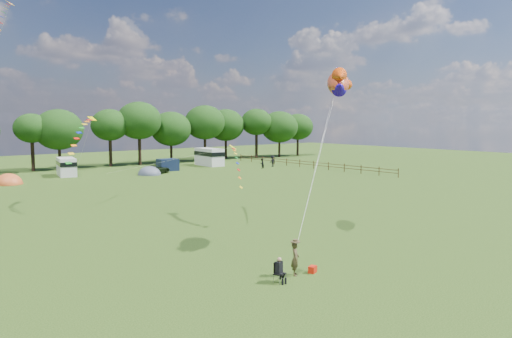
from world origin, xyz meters
TOP-DOWN VIEW (x-y plane):
  - ground_plane at (0.00, 0.00)m, footprint 180.00×180.00m
  - tree_line at (5.30, 54.99)m, footprint 102.98×10.98m
  - fence at (32.00, 34.50)m, footprint 0.12×33.12m
  - car_d at (10.16, 42.00)m, footprint 4.77×3.16m
  - campervan_c at (-0.16, 47.29)m, footprint 3.03×5.18m
  - campervan_d at (22.54, 47.11)m, footprint 2.76×5.80m
  - tent_orange at (-8.30, 42.95)m, footprint 3.19×3.49m
  - tent_greyblue at (8.85, 41.33)m, footprint 3.11×3.41m
  - awning_navy at (13.42, 44.45)m, footprint 3.02×2.58m
  - kite_flyer at (-6.08, -2.36)m, footprint 0.70×0.71m
  - camp_chair at (-7.42, -2.65)m, footprint 0.62×0.63m
  - kite_bag at (-5.13, -2.61)m, footprint 0.55×0.46m
  - fish_kite at (0.59, 0.90)m, footprint 3.56×3.56m
  - streamer_kite_a at (-11.12, 29.53)m, footprint 3.34×5.65m
  - streamer_kite_b at (-6.78, 23.20)m, footprint 4.36×4.66m
  - streamer_kite_c at (0.20, 10.65)m, footprint 3.21×5.02m
  - walker_a at (26.04, 38.11)m, footprint 0.81×0.59m
  - walker_b at (29.18, 39.27)m, footprint 1.20×0.69m

SIDE VIEW (x-z plane):
  - ground_plane at x=0.00m, z-range 0.00..0.00m
  - tent_orange at x=-8.30m, z-range -1.23..1.27m
  - tent_greyblue at x=8.85m, z-range -1.14..1.18m
  - kite_bag at x=-5.13m, z-range 0.00..0.33m
  - car_d at x=10.16m, z-range 0.00..1.20m
  - fence at x=32.00m, z-range 0.10..1.30m
  - camp_chair at x=-7.42m, z-range 0.12..1.33m
  - walker_a at x=26.04m, z-range 0.00..1.51m
  - kite_flyer at x=-6.08m, z-range 0.00..1.65m
  - awning_navy at x=13.42m, z-range 0.00..1.72m
  - walker_b at x=29.18m, z-range 0.00..1.76m
  - campervan_c at x=-0.16m, z-range 0.09..2.47m
  - campervan_d at x=22.54m, z-range 0.10..2.88m
  - streamer_kite_c at x=0.20m, z-range 3.16..5.99m
  - tree_line at x=5.30m, z-range 1.21..11.48m
  - streamer_kite_b at x=-6.78m, z-range 4.59..8.41m
  - fish_kite at x=0.59m, z-range 8.68..10.82m
  - streamer_kite_a at x=-11.12m, z-range 13.47..19.25m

